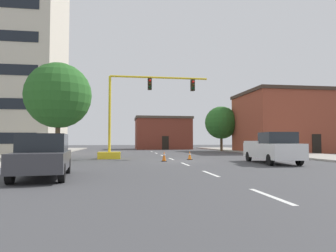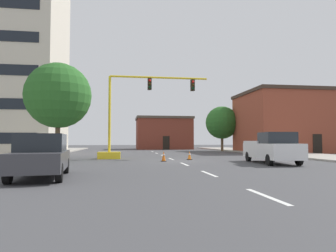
{
  "view_description": "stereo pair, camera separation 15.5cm",
  "coord_description": "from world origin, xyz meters",
  "px_view_note": "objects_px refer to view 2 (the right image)",
  "views": [
    {
      "loc": [
        -3.88,
        -21.57,
        1.47
      ],
      "look_at": [
        0.09,
        4.81,
        2.76
      ],
      "focal_mm": 32.3,
      "sensor_mm": 36.0,
      "label": 1
    },
    {
      "loc": [
        -3.73,
        -21.59,
        1.47
      ],
      "look_at": [
        0.09,
        4.81,
        2.76
      ],
      "focal_mm": 32.3,
      "sensor_mm": 36.0,
      "label": 2
    }
  ],
  "objects_px": {
    "pickup_truck_white": "(272,148)",
    "traffic_cone_roadside_a": "(189,155)",
    "tree_left_near": "(58,96)",
    "tree_right_far": "(222,123)",
    "sedan_dark_gray_near_left": "(41,155)",
    "traffic_signal_gantry": "(124,131)",
    "traffic_cone_roadside_b": "(164,156)"
  },
  "relations": [
    {
      "from": "sedan_dark_gray_near_left",
      "to": "traffic_cone_roadside_a",
      "type": "xyz_separation_m",
      "value": [
        8.2,
        10.15,
        -0.56
      ]
    },
    {
      "from": "tree_right_far",
      "to": "traffic_cone_roadside_b",
      "type": "height_order",
      "value": "tree_right_far"
    },
    {
      "from": "tree_right_far",
      "to": "pickup_truck_white",
      "type": "distance_m",
      "value": 23.38
    },
    {
      "from": "pickup_truck_white",
      "to": "tree_right_far",
      "type": "bearing_deg",
      "value": 79.43
    },
    {
      "from": "traffic_signal_gantry",
      "to": "sedan_dark_gray_near_left",
      "type": "height_order",
      "value": "traffic_signal_gantry"
    },
    {
      "from": "tree_left_near",
      "to": "tree_right_far",
      "type": "bearing_deg",
      "value": 42.46
    },
    {
      "from": "traffic_cone_roadside_a",
      "to": "tree_left_near",
      "type": "bearing_deg",
      "value": 172.49
    },
    {
      "from": "traffic_signal_gantry",
      "to": "traffic_cone_roadside_b",
      "type": "bearing_deg",
      "value": -52.36
    },
    {
      "from": "tree_right_far",
      "to": "traffic_cone_roadside_a",
      "type": "distance_m",
      "value": 20.79
    },
    {
      "from": "sedan_dark_gray_near_left",
      "to": "traffic_cone_roadside_b",
      "type": "distance_m",
      "value": 10.57
    },
    {
      "from": "tree_right_far",
      "to": "sedan_dark_gray_near_left",
      "type": "bearing_deg",
      "value": -120.63
    },
    {
      "from": "tree_right_far",
      "to": "traffic_cone_roadside_a",
      "type": "relative_size",
      "value": 9.37
    },
    {
      "from": "tree_left_near",
      "to": "pickup_truck_white",
      "type": "bearing_deg",
      "value": -21.17
    },
    {
      "from": "tree_right_far",
      "to": "traffic_signal_gantry",
      "type": "bearing_deg",
      "value": -130.17
    },
    {
      "from": "tree_right_far",
      "to": "pickup_truck_white",
      "type": "xyz_separation_m",
      "value": [
        -4.25,
        -22.79,
        -3.04
      ]
    },
    {
      "from": "tree_left_near",
      "to": "traffic_cone_roadside_b",
      "type": "xyz_separation_m",
      "value": [
        7.82,
        -2.78,
        -4.56
      ]
    },
    {
      "from": "tree_right_far",
      "to": "sedan_dark_gray_near_left",
      "type": "distance_m",
      "value": 33.42
    },
    {
      "from": "tree_left_near",
      "to": "pickup_truck_white",
      "type": "xyz_separation_m",
      "value": [
        14.51,
        -5.62,
        -3.95
      ]
    },
    {
      "from": "traffic_signal_gantry",
      "to": "pickup_truck_white",
      "type": "xyz_separation_m",
      "value": [
        9.51,
        -6.49,
        -1.27
      ]
    },
    {
      "from": "traffic_cone_roadside_a",
      "to": "traffic_signal_gantry",
      "type": "bearing_deg",
      "value": 156.36
    },
    {
      "from": "traffic_signal_gantry",
      "to": "traffic_cone_roadside_a",
      "type": "bearing_deg",
      "value": -23.64
    },
    {
      "from": "traffic_cone_roadside_b",
      "to": "sedan_dark_gray_near_left",
      "type": "bearing_deg",
      "value": -124.69
    },
    {
      "from": "sedan_dark_gray_near_left",
      "to": "traffic_signal_gantry",
      "type": "bearing_deg",
      "value": 75.48
    },
    {
      "from": "pickup_truck_white",
      "to": "traffic_cone_roadside_a",
      "type": "relative_size",
      "value": 8.19
    },
    {
      "from": "pickup_truck_white",
      "to": "sedan_dark_gray_near_left",
      "type": "xyz_separation_m",
      "value": [
        -12.7,
        -5.85,
        -0.09
      ]
    },
    {
      "from": "traffic_signal_gantry",
      "to": "traffic_cone_roadside_a",
      "type": "xyz_separation_m",
      "value": [
        5.0,
        -2.19,
        -1.91
      ]
    },
    {
      "from": "sedan_dark_gray_near_left",
      "to": "traffic_cone_roadside_b",
      "type": "height_order",
      "value": "sedan_dark_gray_near_left"
    },
    {
      "from": "tree_right_far",
      "to": "sedan_dark_gray_near_left",
      "type": "xyz_separation_m",
      "value": [
        -16.95,
        -28.63,
        -3.13
      ]
    },
    {
      "from": "tree_right_far",
      "to": "sedan_dark_gray_near_left",
      "type": "height_order",
      "value": "tree_right_far"
    },
    {
      "from": "traffic_cone_roadside_a",
      "to": "traffic_cone_roadside_b",
      "type": "height_order",
      "value": "traffic_cone_roadside_b"
    },
    {
      "from": "sedan_dark_gray_near_left",
      "to": "tree_left_near",
      "type": "bearing_deg",
      "value": 98.97
    },
    {
      "from": "traffic_cone_roadside_a",
      "to": "sedan_dark_gray_near_left",
      "type": "bearing_deg",
      "value": -128.93
    }
  ]
}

